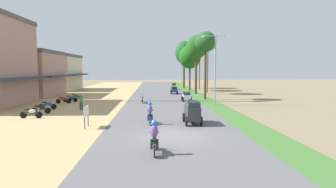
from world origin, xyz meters
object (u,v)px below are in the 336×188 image
at_px(parked_motorbike_second, 41,108).
at_px(parked_motorbike_third, 48,105).
at_px(streetlamp_mid, 182,68).
at_px(motorbike_ahead_third, 142,99).
at_px(pedestrian_on_shoulder, 81,101).
at_px(parked_motorbike_sixth, 76,96).
at_px(car_hatchback_yellow, 174,86).
at_px(median_tree_third, 190,57).
at_px(streetlamp_near, 215,65).
at_px(median_tree_second, 196,48).
at_px(motorbike_ahead_second, 150,114).
at_px(parked_motorbike_fifth, 70,98).
at_px(utility_pole_far, 208,66).
at_px(parked_motorbike_fourth, 64,99).
at_px(car_sedan_white, 186,96).
at_px(utility_pole_near, 200,64).
at_px(parked_motorbike_nearest, 31,112).
at_px(median_tree_nearest, 206,43).
at_px(median_tree_fourth, 184,53).
at_px(motorbike_foreground_rider, 154,138).
at_px(car_van_charcoal, 192,111).
at_px(car_sedan_blue, 174,90).
at_px(street_signboard, 86,113).

height_order(parked_motorbike_second, parked_motorbike_third, same).
relative_size(streetlamp_mid, motorbike_ahead_third, 4.04).
bearing_deg(pedestrian_on_shoulder, parked_motorbike_sixth, 108.21).
bearing_deg(car_hatchback_yellow, median_tree_third, -47.92).
height_order(parked_motorbike_sixth, streetlamp_near, streetlamp_near).
height_order(median_tree_second, motorbike_ahead_second, median_tree_second).
height_order(parked_motorbike_fifth, utility_pole_far, utility_pole_far).
distance_m(parked_motorbike_sixth, streetlamp_mid, 35.28).
distance_m(parked_motorbike_fourth, car_sedan_white, 14.82).
bearing_deg(motorbike_ahead_second, utility_pole_far, 70.65).
distance_m(utility_pole_near, car_sedan_white, 22.80).
relative_size(parked_motorbike_nearest, parked_motorbike_fifth, 1.00).
height_order(median_tree_nearest, streetlamp_mid, median_tree_nearest).
xyz_separation_m(parked_motorbike_fifth, car_hatchback_yellow, (14.37, 20.49, 0.19)).
bearing_deg(streetlamp_mid, parked_motorbike_third, -114.25).
distance_m(pedestrian_on_shoulder, car_hatchback_yellow, 29.64).
xyz_separation_m(parked_motorbike_second, median_tree_third, (17.14, 26.51, 5.81)).
xyz_separation_m(median_tree_third, streetlamp_mid, (0.08, 15.20, -2.07)).
bearing_deg(median_tree_third, median_tree_nearest, -89.79).
bearing_deg(median_tree_fourth, streetlamp_mid, 87.24).
bearing_deg(parked_motorbike_fourth, median_tree_second, 34.28).
distance_m(streetlamp_near, car_sedan_white, 5.89).
distance_m(pedestrian_on_shoulder, median_tree_third, 28.62).
bearing_deg(parked_motorbike_fourth, utility_pole_far, 36.30).
distance_m(parked_motorbike_nearest, motorbike_foreground_rider, 14.42).
bearing_deg(streetlamp_near, median_tree_second, 89.95).
xyz_separation_m(parked_motorbike_second, car_van_charcoal, (13.09, -5.50, 0.47)).
xyz_separation_m(parked_motorbike_fifth, pedestrian_on_shoulder, (3.06, -6.89, 0.41)).
distance_m(utility_pole_far, car_sedan_white, 14.88).
bearing_deg(parked_motorbike_fourth, car_hatchback_yellow, 56.29).
relative_size(median_tree_second, utility_pole_far, 1.08).
xyz_separation_m(median_tree_fourth, car_sedan_white, (-2.42, -24.64, -6.87)).
bearing_deg(motorbike_foreground_rider, motorbike_ahead_second, 92.20).
height_order(car_sedan_white, car_hatchback_yellow, car_hatchback_yellow).
bearing_deg(motorbike_foreground_rider, car_hatchback_yellow, 84.45).
relative_size(parked_motorbike_sixth, pedestrian_on_shoulder, 1.11).
bearing_deg(parked_motorbike_sixth, median_tree_fourth, 53.36).
bearing_deg(median_tree_fourth, parked_motorbike_third, -119.10).
xyz_separation_m(car_van_charcoal, motorbike_ahead_second, (-3.11, 0.09, -0.17)).
distance_m(car_sedan_blue, motorbike_ahead_third, 12.78).
bearing_deg(streetlamp_mid, motorbike_ahead_third, -103.64).
bearing_deg(motorbike_ahead_third, motorbike_ahead_second, -85.32).
bearing_deg(pedestrian_on_shoulder, streetlamp_near, 12.94).
height_order(parked_motorbike_third, median_tree_second, median_tree_second).
xyz_separation_m(parked_motorbike_nearest, streetlamp_near, (17.07, 7.83, 4.05)).
bearing_deg(parked_motorbike_fourth, parked_motorbike_third, -90.47).
xyz_separation_m(parked_motorbike_fourth, car_sedan_blue, (14.00, 11.83, 0.19)).
distance_m(parked_motorbike_second, car_sedan_white, 16.95).
distance_m(parked_motorbike_third, street_signboard, 10.82).
bearing_deg(median_tree_third, car_sedan_blue, -115.98).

